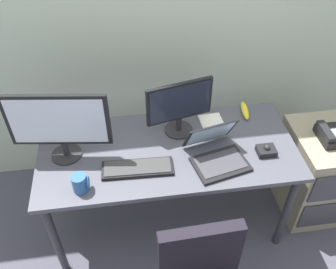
{
  "coord_description": "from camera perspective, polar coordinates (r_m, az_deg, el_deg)",
  "views": [
    {
      "loc": [
        -0.23,
        -1.58,
        2.33
      ],
      "look_at": [
        0.0,
        0.0,
        0.85
      ],
      "focal_mm": 39.4,
      "sensor_mm": 36.0,
      "label": 1
    }
  ],
  "objects": [
    {
      "name": "coffee_mug",
      "position": [
        2.05,
        -13.42,
        -7.34
      ],
      "size": [
        0.09,
        0.08,
        0.11
      ],
      "color": "#2B5797",
      "rests_on": "desk"
    },
    {
      "name": "ground_plane",
      "position": [
        2.82,
        -0.0,
        -12.86
      ],
      "size": [
        8.0,
        8.0,
        0.0
      ],
      "primitive_type": "plane",
      "color": "#494956"
    },
    {
      "name": "paper_notepad",
      "position": [
        2.43,
        6.95,
        1.55
      ],
      "size": [
        0.16,
        0.22,
        0.01
      ],
      "primitive_type": "cube",
      "rotation": [
        0.0,
        0.0,
        0.07
      ],
      "color": "white",
      "rests_on": "desk"
    },
    {
      "name": "monitor_main",
      "position": [
        2.13,
        -16.59,
        1.66
      ],
      "size": [
        0.57,
        0.18,
        0.45
      ],
      "color": "#262628",
      "rests_on": "desk"
    },
    {
      "name": "desk",
      "position": [
        2.31,
        -0.0,
        -3.62
      ],
      "size": [
        1.58,
        0.71,
        0.73
      ],
      "color": "#484953",
      "rests_on": "ground"
    },
    {
      "name": "file_cabinet",
      "position": [
        2.85,
        21.87,
        -5.46
      ],
      "size": [
        0.42,
        0.53,
        0.69
      ],
      "color": "gray",
      "rests_on": "ground"
    },
    {
      "name": "monitor_side",
      "position": [
        2.24,
        1.78,
        4.51
      ],
      "size": [
        0.41,
        0.18,
        0.37
      ],
      "color": "#262628",
      "rests_on": "desk"
    },
    {
      "name": "banana",
      "position": [
        2.55,
        11.8,
        3.68
      ],
      "size": [
        0.07,
        0.19,
        0.04
      ],
      "primitive_type": "ellipsoid",
      "rotation": [
        0.0,
        0.0,
        1.45
      ],
      "color": "yellow",
      "rests_on": "desk"
    },
    {
      "name": "keyboard",
      "position": [
        2.13,
        -4.73,
        -5.21
      ],
      "size": [
        0.42,
        0.15,
        0.03
      ],
      "color": "black",
      "rests_on": "desk"
    },
    {
      "name": "laptop",
      "position": [
        2.18,
        7.52,
        -2.8
      ],
      "size": [
        0.38,
        0.39,
        0.22
      ],
      "color": "black",
      "rests_on": "desk"
    },
    {
      "name": "desk_phone",
      "position": [
        2.58,
        23.98,
        -0.09
      ],
      "size": [
        0.17,
        0.2,
        0.09
      ],
      "color": "black",
      "rests_on": "file_cabinet"
    },
    {
      "name": "trackball_mouse",
      "position": [
        2.29,
        14.97,
        -2.39
      ],
      "size": [
        0.11,
        0.09,
        0.07
      ],
      "color": "black",
      "rests_on": "desk"
    }
  ]
}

